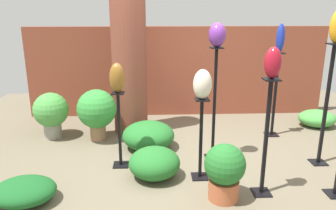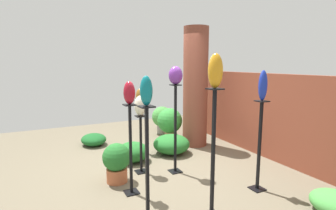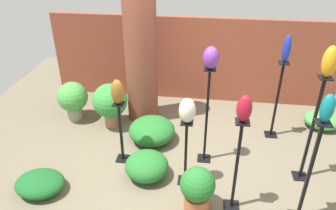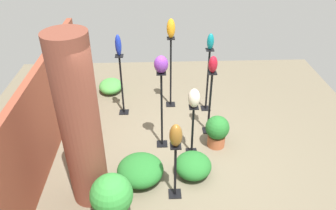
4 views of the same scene
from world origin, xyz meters
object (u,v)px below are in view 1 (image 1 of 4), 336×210
potted_plant_back_center (51,112)px  potted_plant_near_pillar (225,170)px  art_vase_ruby (273,63)px  potted_plant_front_left (97,110)px  pedestal_cobalt (275,98)px  art_vase_ivory (202,84)px  pedestal_bronze (120,133)px  pedestal_ivory (201,143)px  art_vase_bronze (117,78)px  brick_pillar (129,51)px  art_vase_cobalt (280,38)px  pedestal_amber (325,110)px  pedestal_violet (214,109)px  art_vase_violet (217,35)px  pedestal_ruby (266,143)px

potted_plant_back_center → potted_plant_near_pillar: potted_plant_back_center is taller
art_vase_ruby → potted_plant_front_left: art_vase_ruby is taller
pedestal_cobalt → art_vase_ivory: bearing=-135.7°
potted_plant_front_left → pedestal_cobalt: bearing=1.3°
potted_plant_front_left → pedestal_bronze: bearing=-64.4°
pedestal_ivory → potted_plant_front_left: pedestal_ivory is taller
pedestal_ivory → art_vase_bronze: 1.28m
art_vase_bronze → potted_plant_front_left: size_ratio=0.45×
brick_pillar → art_vase_cobalt: 2.34m
pedestal_amber → art_vase_cobalt: art_vase_cobalt is taller
pedestal_bronze → pedestal_violet: bearing=7.8°
art_vase_cobalt → potted_plant_back_center: art_vase_cobalt is taller
art_vase_violet → potted_plant_back_center: bearing=160.0°
pedestal_bronze → art_vase_violet: size_ratio=3.28×
pedestal_cobalt → brick_pillar: bearing=171.7°
pedestal_amber → brick_pillar: bearing=152.1°
pedestal_violet → potted_plant_front_left: bearing=156.3°
pedestal_ruby → art_vase_cobalt: (0.73, 1.73, 0.96)m
pedestal_cobalt → art_vase_bronze: bearing=-157.7°
pedestal_cobalt → potted_plant_near_pillar: bearing=-123.0°
pedestal_ruby → art_vase_bronze: art_vase_bronze is taller
potted_plant_near_pillar → pedestal_cobalt: bearing=57.0°
pedestal_ruby → pedestal_violet: 1.01m
brick_pillar → potted_plant_back_center: size_ratio=3.65×
art_vase_bronze → art_vase_ruby: bearing=-24.9°
pedestal_amber → potted_plant_front_left: 3.23m
pedestal_bronze → pedestal_cobalt: bearing=22.3°
brick_pillar → pedestal_bronze: bearing=-92.7°
pedestal_ivory → potted_plant_front_left: bearing=138.3°
pedestal_violet → pedestal_ruby: bearing=-67.3°
potted_plant_back_center → art_vase_ruby: bearing=-32.7°
pedestal_amber → art_vase_ivory: bearing=-169.4°
art_vase_bronze → potted_plant_near_pillar: art_vase_bronze is taller
potted_plant_near_pillar → pedestal_bronze: bearing=144.4°
art_vase_bronze → pedestal_ivory: bearing=-20.2°
pedestal_violet → art_vase_ruby: art_vase_ruby is taller
art_vase_violet → potted_plant_near_pillar: bearing=-93.4°
art_vase_ivory → pedestal_cobalt: bearing=44.3°
pedestal_amber → art_vase_bronze: (-2.64, 0.06, 0.44)m
pedestal_bronze → pedestal_ruby: 1.81m
potted_plant_near_pillar → potted_plant_front_left: (-1.62, 1.75, 0.14)m
brick_pillar → pedestal_cobalt: bearing=-8.3°
art_vase_ruby → potted_plant_back_center: 3.50m
pedestal_cobalt → art_vase_bronze: art_vase_bronze is taller
pedestal_ruby → pedestal_cobalt: 1.88m
pedestal_ruby → potted_plant_back_center: size_ratio=1.79×
pedestal_bronze → pedestal_violet: pedestal_violet is taller
art_vase_bronze → potted_plant_front_left: art_vase_bronze is taller
pedestal_ivory → potted_plant_back_center: bearing=146.9°
pedestal_ruby → art_vase_bronze: 1.89m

